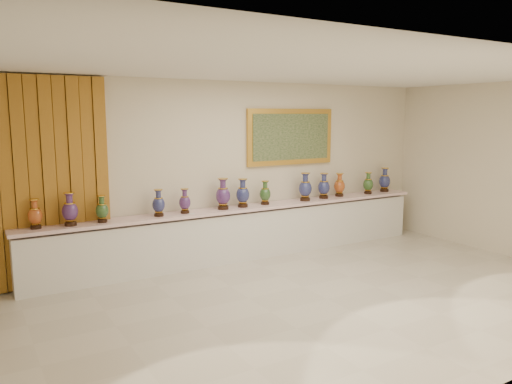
{
  "coord_description": "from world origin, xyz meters",
  "views": [
    {
      "loc": [
        -4.06,
        -5.0,
        2.43
      ],
      "look_at": [
        -0.1,
        1.7,
        1.23
      ],
      "focal_mm": 35.0,
      "sensor_mm": 36.0,
      "label": 1
    }
  ],
  "objects_px": {
    "counter": "(244,233)",
    "vase_2": "(102,210)",
    "vase_1": "(70,211)",
    "vase_0": "(35,215)"
  },
  "relations": [
    {
      "from": "vase_1",
      "to": "vase_2",
      "type": "bearing_deg",
      "value": -0.27
    },
    {
      "from": "vase_0",
      "to": "vase_1",
      "type": "height_order",
      "value": "vase_1"
    },
    {
      "from": "vase_0",
      "to": "vase_1",
      "type": "relative_size",
      "value": 0.87
    },
    {
      "from": "vase_0",
      "to": "counter",
      "type": "bearing_deg",
      "value": 0.12
    },
    {
      "from": "vase_2",
      "to": "vase_1",
      "type": "bearing_deg",
      "value": 179.73
    },
    {
      "from": "vase_0",
      "to": "vase_2",
      "type": "height_order",
      "value": "vase_0"
    },
    {
      "from": "counter",
      "to": "vase_2",
      "type": "distance_m",
      "value": 2.47
    },
    {
      "from": "vase_0",
      "to": "vase_2",
      "type": "distance_m",
      "value": 0.89
    },
    {
      "from": "counter",
      "to": "vase_1",
      "type": "relative_size",
      "value": 15.44
    },
    {
      "from": "counter",
      "to": "vase_0",
      "type": "distance_m",
      "value": 3.33
    }
  ]
}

